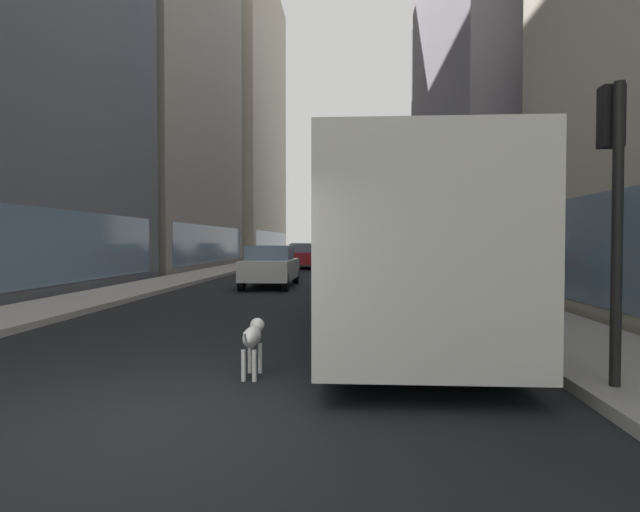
{
  "coord_description": "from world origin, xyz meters",
  "views": [
    {
      "loc": [
        1.95,
        -4.95,
        1.78
      ],
      "look_at": [
        1.12,
        8.45,
        1.4
      ],
      "focal_mm": 29.28,
      "sensor_mm": 36.0,
      "label": 1
    }
  ],
  "objects_px": {
    "pedestrian_with_handbag": "(493,269)",
    "traffic_light_near": "(614,183)",
    "car_red_coupe": "(304,256)",
    "box_truck": "(365,243)",
    "transit_bus": "(392,241)",
    "car_blue_hatchback": "(313,253)",
    "car_grey_wagon": "(361,251)",
    "car_silver_sedan": "(302,251)",
    "dalmatian_dog": "(253,337)",
    "car_white_van": "(271,266)"
  },
  "relations": [
    {
      "from": "car_red_coupe",
      "to": "box_truck",
      "type": "xyz_separation_m",
      "value": [
        4.0,
        0.09,
        0.84
      ]
    },
    {
      "from": "car_blue_hatchback",
      "to": "dalmatian_dog",
      "type": "xyz_separation_m",
      "value": [
        1.84,
        -34.99,
        -0.31
      ]
    },
    {
      "from": "dalmatian_dog",
      "to": "car_grey_wagon",
      "type": "bearing_deg",
      "value": 87.28
    },
    {
      "from": "transit_bus",
      "to": "car_grey_wagon",
      "type": "bearing_deg",
      "value": 90.0
    },
    {
      "from": "transit_bus",
      "to": "car_blue_hatchback",
      "type": "xyz_separation_m",
      "value": [
        -4.0,
        30.65,
        -0.95
      ]
    },
    {
      "from": "dalmatian_dog",
      "to": "pedestrian_with_handbag",
      "type": "xyz_separation_m",
      "value": [
        5.14,
        7.68,
        0.5
      ]
    },
    {
      "from": "car_grey_wagon",
      "to": "car_red_coupe",
      "type": "bearing_deg",
      "value": -102.51
    },
    {
      "from": "car_grey_wagon",
      "to": "pedestrian_with_handbag",
      "type": "height_order",
      "value": "pedestrian_with_handbag"
    },
    {
      "from": "car_red_coupe",
      "to": "box_truck",
      "type": "distance_m",
      "value": 4.09
    },
    {
      "from": "box_truck",
      "to": "car_blue_hatchback",
      "type": "bearing_deg",
      "value": 118.05
    },
    {
      "from": "car_silver_sedan",
      "to": "car_grey_wagon",
      "type": "bearing_deg",
      "value": 28.47
    },
    {
      "from": "pedestrian_with_handbag",
      "to": "transit_bus",
      "type": "bearing_deg",
      "value": -131.71
    },
    {
      "from": "transit_bus",
      "to": "pedestrian_with_handbag",
      "type": "relative_size",
      "value": 6.82
    },
    {
      "from": "car_red_coupe",
      "to": "traffic_light_near",
      "type": "distance_m",
      "value": 28.77
    },
    {
      "from": "transit_bus",
      "to": "car_red_coupe",
      "type": "height_order",
      "value": "transit_bus"
    },
    {
      "from": "box_truck",
      "to": "pedestrian_with_handbag",
      "type": "distance_m",
      "value": 20.03
    },
    {
      "from": "box_truck",
      "to": "traffic_light_near",
      "type": "relative_size",
      "value": 2.21
    },
    {
      "from": "transit_bus",
      "to": "car_white_van",
      "type": "xyz_separation_m",
      "value": [
        -4.0,
        8.87,
        -0.96
      ]
    },
    {
      "from": "car_blue_hatchback",
      "to": "car_silver_sedan",
      "type": "height_order",
      "value": "same"
    },
    {
      "from": "transit_bus",
      "to": "car_blue_hatchback",
      "type": "distance_m",
      "value": 30.92
    },
    {
      "from": "car_grey_wagon",
      "to": "box_truck",
      "type": "xyz_separation_m",
      "value": [
        0.0,
        -17.94,
        0.85
      ]
    },
    {
      "from": "car_blue_hatchback",
      "to": "dalmatian_dog",
      "type": "height_order",
      "value": "car_blue_hatchback"
    },
    {
      "from": "car_grey_wagon",
      "to": "car_white_van",
      "type": "xyz_separation_m",
      "value": [
        -4.0,
        -32.21,
        0.0
      ]
    },
    {
      "from": "car_silver_sedan",
      "to": "dalmatian_dog",
      "type": "relative_size",
      "value": 4.85
    },
    {
      "from": "car_blue_hatchback",
      "to": "car_grey_wagon",
      "type": "distance_m",
      "value": 11.17
    },
    {
      "from": "transit_bus",
      "to": "dalmatian_dog",
      "type": "bearing_deg",
      "value": -116.47
    },
    {
      "from": "car_white_van",
      "to": "box_truck",
      "type": "bearing_deg",
      "value": 74.34
    },
    {
      "from": "dalmatian_dog",
      "to": "traffic_light_near",
      "type": "distance_m",
      "value": 4.72
    },
    {
      "from": "transit_bus",
      "to": "car_grey_wagon",
      "type": "relative_size",
      "value": 2.93
    },
    {
      "from": "transit_bus",
      "to": "dalmatian_dog",
      "type": "height_order",
      "value": "transit_bus"
    },
    {
      "from": "car_red_coupe",
      "to": "car_white_van",
      "type": "distance_m",
      "value": 14.18
    },
    {
      "from": "dalmatian_dog",
      "to": "traffic_light_near",
      "type": "relative_size",
      "value": 0.28
    },
    {
      "from": "car_silver_sedan",
      "to": "box_truck",
      "type": "bearing_deg",
      "value": -69.4
    },
    {
      "from": "car_red_coupe",
      "to": "car_white_van",
      "type": "bearing_deg",
      "value": -90.0
    },
    {
      "from": "pedestrian_with_handbag",
      "to": "traffic_light_near",
      "type": "height_order",
      "value": "traffic_light_near"
    },
    {
      "from": "car_red_coupe",
      "to": "dalmatian_dog",
      "type": "xyz_separation_m",
      "value": [
        1.84,
        -27.39,
        -0.31
      ]
    },
    {
      "from": "car_blue_hatchback",
      "to": "box_truck",
      "type": "xyz_separation_m",
      "value": [
        4.0,
        -7.51,
        0.84
      ]
    },
    {
      "from": "transit_bus",
      "to": "traffic_light_near",
      "type": "distance_m",
      "value": 5.48
    },
    {
      "from": "transit_bus",
      "to": "car_red_coupe",
      "type": "bearing_deg",
      "value": 99.84
    },
    {
      "from": "car_silver_sedan",
      "to": "car_grey_wagon",
      "type": "height_order",
      "value": "same"
    },
    {
      "from": "car_blue_hatchback",
      "to": "pedestrian_with_handbag",
      "type": "bearing_deg",
      "value": -75.67
    },
    {
      "from": "transit_bus",
      "to": "car_red_coupe",
      "type": "distance_m",
      "value": 23.41
    },
    {
      "from": "car_red_coupe",
      "to": "car_blue_hatchback",
      "type": "bearing_deg",
      "value": 90.0
    },
    {
      "from": "car_blue_hatchback",
      "to": "traffic_light_near",
      "type": "relative_size",
      "value": 1.2
    },
    {
      "from": "pedestrian_with_handbag",
      "to": "traffic_light_near",
      "type": "xyz_separation_m",
      "value": [
        -0.88,
        -8.36,
        1.42
      ]
    },
    {
      "from": "dalmatian_dog",
      "to": "car_silver_sedan",
      "type": "bearing_deg",
      "value": 94.64
    },
    {
      "from": "car_red_coupe",
      "to": "pedestrian_with_handbag",
      "type": "height_order",
      "value": "pedestrian_with_handbag"
    },
    {
      "from": "car_blue_hatchback",
      "to": "dalmatian_dog",
      "type": "bearing_deg",
      "value": -86.99
    },
    {
      "from": "car_red_coupe",
      "to": "car_grey_wagon",
      "type": "bearing_deg",
      "value": 77.49
    },
    {
      "from": "pedestrian_with_handbag",
      "to": "dalmatian_dog",
      "type": "bearing_deg",
      "value": -123.78
    }
  ]
}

